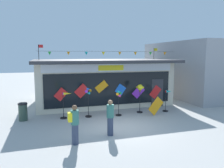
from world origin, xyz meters
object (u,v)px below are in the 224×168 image
wind_spinner_center_left (119,99)px  wind_spinner_right (167,99)px  wind_spinner_far_left (66,103)px  display_kite_on_ground (156,106)px  wind_spinner_left (88,98)px  person_near_camera (110,117)px  person_mid_plaza (74,124)px  wind_spinner_center_right (140,91)px  trash_bin (23,112)px  kite_shop_building (101,81)px

wind_spinner_center_left → wind_spinner_right: wind_spinner_center_left is taller
wind_spinner_far_left → display_kite_on_ground: wind_spinner_far_left is taller
wind_spinner_left → person_near_camera: (0.39, -3.32, -0.31)m
display_kite_on_ground → wind_spinner_right: bearing=27.8°
wind_spinner_center_left → person_mid_plaza: bearing=-131.1°
wind_spinner_center_right → wind_spinner_right: wind_spinner_center_right is taller
wind_spinner_far_left → wind_spinner_center_left: size_ratio=0.99×
wind_spinner_center_left → wind_spinner_left: bearing=172.2°
person_mid_plaza → person_near_camera: bearing=-73.9°
trash_bin → display_kite_on_ground: (7.82, -1.17, 0.06)m
kite_shop_building → wind_spinner_center_right: size_ratio=5.47×
person_near_camera → display_kite_on_ground: 4.51m
kite_shop_building → person_near_camera: bearing=-100.9°
wind_spinner_center_left → wind_spinner_right: (3.41, 0.07, -0.20)m
kite_shop_building → person_mid_plaza: kite_shop_building is taller
wind_spinner_left → wind_spinner_center_left: 1.87m
kite_shop_building → wind_spinner_center_right: kite_shop_building is taller
wind_spinner_center_left → person_near_camera: bearing=-115.3°
wind_spinner_far_left → person_near_camera: 3.84m
wind_spinner_left → display_kite_on_ground: bearing=-10.7°
wind_spinner_left → person_near_camera: size_ratio=1.08×
wind_spinner_far_left → wind_spinner_left: 1.36m
wind_spinner_center_left → kite_shop_building: bearing=90.5°
wind_spinner_center_left → trash_bin: bearing=173.4°
wind_spinner_right → person_near_camera: 5.79m
wind_spinner_left → trash_bin: bearing=174.0°
wind_spinner_center_left → wind_spinner_center_right: bearing=11.0°
wind_spinner_far_left → wind_spinner_right: wind_spinner_far_left is taller
wind_spinner_left → trash_bin: (-3.71, 0.39, -0.65)m
wind_spinner_center_right → wind_spinner_center_left: bearing=-169.0°
wind_spinner_far_left → trash_bin: bearing=173.5°
wind_spinner_far_left → display_kite_on_ground: 5.52m
person_near_camera → display_kite_on_ground: size_ratio=1.58×
trash_bin → wind_spinner_center_right: bearing=-2.7°
person_near_camera → trash_bin: size_ratio=1.66×
display_kite_on_ground → person_near_camera: bearing=-145.6°
kite_shop_building → wind_spinner_center_left: size_ratio=6.40×
wind_spinner_far_left → wind_spinner_right: 6.58m
person_near_camera → display_kite_on_ground: bearing=92.2°
wind_spinner_center_right → display_kite_on_ground: 1.40m
wind_spinner_center_right → person_near_camera: size_ratio=1.10×
display_kite_on_ground → wind_spinner_left: bearing=169.3°
display_kite_on_ground → wind_spinner_far_left: bearing=170.6°
kite_shop_building → display_kite_on_ground: size_ratio=9.52×
wind_spinner_center_right → wind_spinner_left: bearing=-179.2°
person_near_camera → wind_spinner_far_left: bearing=174.4°
wind_spinner_center_left → wind_spinner_center_right: 1.63m
wind_spinner_center_left → wind_spinner_center_right: (1.54, 0.30, 0.42)m
wind_spinner_far_left → wind_spinner_center_right: bearing=-0.8°
wind_spinner_right → display_kite_on_ground: bearing=-152.2°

